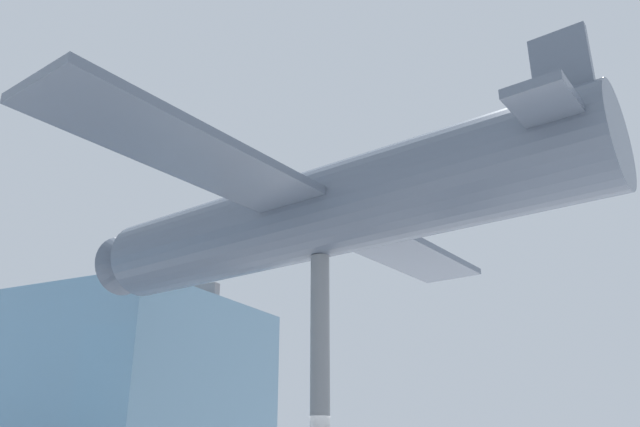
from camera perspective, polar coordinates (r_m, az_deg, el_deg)
glass_pavilion_right at (r=28.96m, az=-18.21°, el=-15.68°), size 9.74×10.49×8.32m
support_pylon_central at (r=13.82m, az=0.00°, el=-15.94°), size 0.43×0.43×6.00m
suspended_airplane at (r=14.85m, az=-0.71°, el=-0.15°), size 14.46×14.57×3.54m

